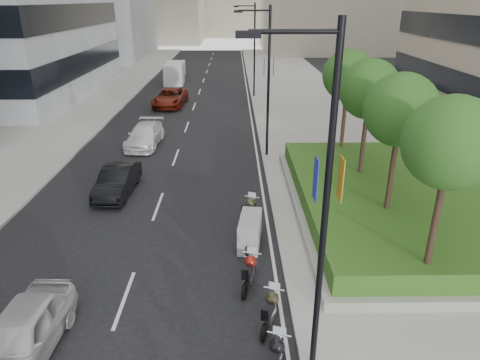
{
  "coord_description": "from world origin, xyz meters",
  "views": [
    {
      "loc": [
        2.21,
        -7.7,
        9.28
      ],
      "look_at": [
        2.47,
        9.47,
        2.0
      ],
      "focal_mm": 32.0,
      "sensor_mm": 36.0,
      "label": 1
    }
  ],
  "objects_px": {
    "lamp_post_0": "(319,201)",
    "lamp_post_2": "(253,46)",
    "motorcycle_3": "(270,309)",
    "motorcycle_6": "(249,210)",
    "car_d": "(170,97)",
    "delivery_van": "(175,74)",
    "motorcycle_4": "(249,271)",
    "car_c": "(145,135)",
    "car_b": "(117,181)",
    "motorcycle_2": "(275,359)",
    "motorcycle_5": "(250,231)",
    "car_a": "(22,335)",
    "lamp_post_1": "(266,76)"
  },
  "relations": [
    {
      "from": "car_a",
      "to": "car_d",
      "type": "relative_size",
      "value": 0.77
    },
    {
      "from": "motorcycle_6",
      "to": "car_a",
      "type": "distance_m",
      "value": 10.27
    },
    {
      "from": "lamp_post_1",
      "to": "car_b",
      "type": "xyz_separation_m",
      "value": [
        -7.92,
        -5.47,
        -4.36
      ]
    },
    {
      "from": "lamp_post_0",
      "to": "car_a",
      "type": "bearing_deg",
      "value": 175.85
    },
    {
      "from": "lamp_post_1",
      "to": "motorcycle_6",
      "type": "height_order",
      "value": "lamp_post_1"
    },
    {
      "from": "lamp_post_1",
      "to": "lamp_post_2",
      "type": "height_order",
      "value": "same"
    },
    {
      "from": "lamp_post_0",
      "to": "lamp_post_2",
      "type": "xyz_separation_m",
      "value": [
        0.0,
        35.0,
        0.0
      ]
    },
    {
      "from": "lamp_post_0",
      "to": "lamp_post_2",
      "type": "height_order",
      "value": "same"
    },
    {
      "from": "car_d",
      "to": "delivery_van",
      "type": "bearing_deg",
      "value": 98.82
    },
    {
      "from": "car_c",
      "to": "delivery_van",
      "type": "relative_size",
      "value": 0.89
    },
    {
      "from": "motorcycle_6",
      "to": "delivery_van",
      "type": "xyz_separation_m",
      "value": [
        -7.63,
        34.69,
        0.55
      ]
    },
    {
      "from": "motorcycle_2",
      "to": "car_b",
      "type": "distance_m",
      "value": 13.68
    },
    {
      "from": "delivery_van",
      "to": "car_a",
      "type": "bearing_deg",
      "value": -90.07
    },
    {
      "from": "lamp_post_0",
      "to": "motorcycle_5",
      "type": "distance_m",
      "value": 7.91
    },
    {
      "from": "motorcycle_4",
      "to": "motorcycle_3",
      "type": "bearing_deg",
      "value": -150.36
    },
    {
      "from": "motorcycle_6",
      "to": "car_a",
      "type": "xyz_separation_m",
      "value": [
        -6.54,
        -7.91,
        0.21
      ]
    },
    {
      "from": "motorcycle_5",
      "to": "delivery_van",
      "type": "distance_m",
      "value": 37.54
    },
    {
      "from": "car_b",
      "to": "car_d",
      "type": "distance_m",
      "value": 19.72
    },
    {
      "from": "motorcycle_2",
      "to": "motorcycle_5",
      "type": "relative_size",
      "value": 0.91
    },
    {
      "from": "car_c",
      "to": "delivery_van",
      "type": "distance_m",
      "value": 23.75
    },
    {
      "from": "motorcycle_3",
      "to": "car_b",
      "type": "distance_m",
      "value": 12.05
    },
    {
      "from": "motorcycle_2",
      "to": "lamp_post_2",
      "type": "bearing_deg",
      "value": 16.15
    },
    {
      "from": "motorcycle_4",
      "to": "delivery_van",
      "type": "height_order",
      "value": "delivery_van"
    },
    {
      "from": "motorcycle_3",
      "to": "motorcycle_6",
      "type": "relative_size",
      "value": 0.99
    },
    {
      "from": "motorcycle_2",
      "to": "motorcycle_5",
      "type": "distance_m",
      "value": 6.61
    },
    {
      "from": "motorcycle_2",
      "to": "car_d",
      "type": "relative_size",
      "value": 0.34
    },
    {
      "from": "motorcycle_5",
      "to": "motorcycle_6",
      "type": "xyz_separation_m",
      "value": [
        0.02,
        2.07,
        -0.08
      ]
    },
    {
      "from": "motorcycle_3",
      "to": "car_d",
      "type": "relative_size",
      "value": 0.34
    },
    {
      "from": "car_a",
      "to": "delivery_van",
      "type": "relative_size",
      "value": 0.79
    },
    {
      "from": "car_b",
      "to": "motorcycle_5",
      "type": "bearing_deg",
      "value": -35.15
    },
    {
      "from": "car_c",
      "to": "motorcycle_5",
      "type": "bearing_deg",
      "value": -60.27
    },
    {
      "from": "motorcycle_6",
      "to": "car_b",
      "type": "xyz_separation_m",
      "value": [
        -6.64,
        3.06,
        0.17
      ]
    },
    {
      "from": "motorcycle_4",
      "to": "motorcycle_5",
      "type": "height_order",
      "value": "motorcycle_5"
    },
    {
      "from": "motorcycle_2",
      "to": "delivery_van",
      "type": "distance_m",
      "value": 44.1
    },
    {
      "from": "lamp_post_2",
      "to": "motorcycle_6",
      "type": "bearing_deg",
      "value": -92.76
    },
    {
      "from": "motorcycle_2",
      "to": "motorcycle_6",
      "type": "bearing_deg",
      "value": 20.23
    },
    {
      "from": "car_a",
      "to": "car_c",
      "type": "bearing_deg",
      "value": 92.95
    },
    {
      "from": "motorcycle_6",
      "to": "car_d",
      "type": "distance_m",
      "value": 23.72
    },
    {
      "from": "car_b",
      "to": "car_c",
      "type": "distance_m",
      "value": 7.91
    },
    {
      "from": "lamp_post_1",
      "to": "car_c",
      "type": "xyz_separation_m",
      "value": [
        -8.01,
        2.44,
        -4.35
      ]
    },
    {
      "from": "car_a",
      "to": "car_d",
      "type": "xyz_separation_m",
      "value": [
        -0.06,
        30.69,
        0.05
      ]
    },
    {
      "from": "car_c",
      "to": "delivery_van",
      "type": "bearing_deg",
      "value": 94.67
    },
    {
      "from": "lamp_post_2",
      "to": "motorcycle_5",
      "type": "bearing_deg",
      "value": -92.61
    },
    {
      "from": "lamp_post_1",
      "to": "car_c",
      "type": "bearing_deg",
      "value": 163.05
    },
    {
      "from": "lamp_post_0",
      "to": "motorcycle_6",
      "type": "distance_m",
      "value": 9.7
    },
    {
      "from": "motorcycle_5",
      "to": "car_c",
      "type": "relative_size",
      "value": 0.43
    },
    {
      "from": "motorcycle_4",
      "to": "motorcycle_5",
      "type": "bearing_deg",
      "value": 10.79
    },
    {
      "from": "lamp_post_0",
      "to": "car_d",
      "type": "xyz_separation_m",
      "value": [
        -7.89,
        31.25,
        -4.27
      ]
    },
    {
      "from": "motorcycle_4",
      "to": "car_c",
      "type": "bearing_deg",
      "value": 36.25
    },
    {
      "from": "motorcycle_4",
      "to": "motorcycle_6",
      "type": "relative_size",
      "value": 1.04
    }
  ]
}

